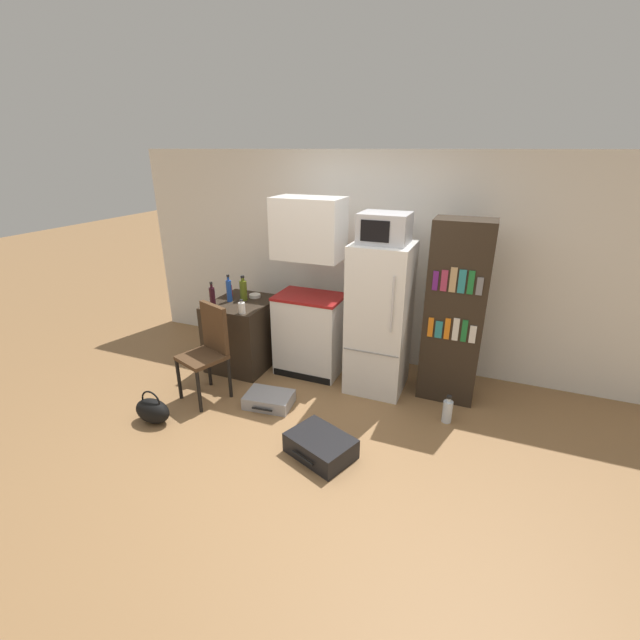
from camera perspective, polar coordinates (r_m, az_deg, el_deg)
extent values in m
plane|color=olive|center=(3.86, -2.80, -16.91)|extent=(24.00, 24.00, 0.00)
cube|color=white|center=(4.98, 8.87, 7.60)|extent=(6.40, 0.10, 2.41)
cube|color=#2D2319|center=(5.11, -10.15, -1.75)|extent=(0.66, 0.77, 0.79)
cube|color=white|center=(4.85, -1.37, -2.04)|extent=(0.72, 0.50, 0.89)
cube|color=maroon|center=(4.69, -1.42, 3.11)|extent=(0.73, 0.51, 0.03)
cube|color=white|center=(4.50, -1.51, 12.10)|extent=(0.72, 0.42, 0.63)
cube|color=black|center=(4.83, -2.52, -7.56)|extent=(0.69, 0.01, 0.08)
cube|color=white|center=(4.44, 7.95, 0.15)|extent=(0.59, 0.59, 1.57)
cube|color=gray|center=(4.28, 6.74, -4.36)|extent=(0.56, 0.01, 0.01)
cylinder|color=silver|center=(4.02, 9.64, 1.99)|extent=(0.02, 0.02, 0.55)
cube|color=#B7B7BC|center=(4.19, 8.62, 12.03)|extent=(0.47, 0.39, 0.29)
cube|color=black|center=(4.01, 7.32, 11.67)|extent=(0.27, 0.01, 0.20)
cube|color=#2D2319|center=(4.39, 17.53, 0.86)|extent=(0.56, 0.37, 1.83)
cube|color=orange|center=(4.27, 14.52, -0.93)|extent=(0.05, 0.01, 0.20)
cube|color=teal|center=(4.27, 15.54, -1.24)|extent=(0.07, 0.01, 0.17)
cube|color=orange|center=(4.25, 16.60, -1.13)|extent=(0.05, 0.01, 0.21)
cube|color=silver|center=(4.25, 17.65, -1.21)|extent=(0.06, 0.01, 0.22)
cube|color=#1E7033|center=(4.24, 18.68, -1.40)|extent=(0.05, 0.01, 0.22)
cube|color=silver|center=(4.25, 19.69, -1.83)|extent=(0.06, 0.01, 0.17)
cube|color=#661E75|center=(4.12, 15.14, 5.08)|extent=(0.05, 0.01, 0.18)
cube|color=#A33351|center=(4.11, 16.22, 5.06)|extent=(0.06, 0.01, 0.20)
cube|color=tan|center=(4.09, 17.33, 5.13)|extent=(0.06, 0.01, 0.23)
cube|color=teal|center=(4.09, 18.40, 4.89)|extent=(0.06, 0.01, 0.22)
cube|color=#1E7033|center=(4.09, 19.48, 4.73)|extent=(0.05, 0.01, 0.22)
cube|color=slate|center=(4.09, 20.52, 4.22)|extent=(0.06, 0.01, 0.16)
cylinder|color=#AD1914|center=(5.16, -11.96, 3.82)|extent=(0.06, 0.06, 0.13)
cylinder|color=#AD1914|center=(5.13, -12.03, 4.64)|extent=(0.03, 0.03, 0.02)
cylinder|color=black|center=(5.13, -12.05, 4.83)|extent=(0.03, 0.03, 0.01)
cylinder|color=#566619|center=(4.98, -10.18, 3.88)|extent=(0.08, 0.08, 0.23)
cylinder|color=#566619|center=(4.94, -10.28, 5.35)|extent=(0.04, 0.04, 0.04)
cylinder|color=black|center=(4.93, -10.30, 5.71)|extent=(0.04, 0.04, 0.02)
cylinder|color=white|center=(4.59, -10.38, 1.57)|extent=(0.07, 0.07, 0.12)
cylinder|color=white|center=(4.56, -10.44, 2.40)|extent=(0.03, 0.03, 0.02)
cylinder|color=black|center=(4.56, -10.46, 2.60)|extent=(0.04, 0.04, 0.01)
cylinder|color=#1E47A3|center=(4.96, -12.03, 3.80)|extent=(0.06, 0.06, 0.25)
cylinder|color=#1E47A3|center=(4.92, -12.16, 5.40)|extent=(0.03, 0.03, 0.04)
cylinder|color=black|center=(4.91, -12.19, 5.79)|extent=(0.03, 0.03, 0.03)
cylinder|color=black|center=(4.80, -14.15, 2.89)|extent=(0.06, 0.06, 0.23)
cylinder|color=black|center=(4.76, -14.30, 4.43)|extent=(0.03, 0.03, 0.04)
cylinder|color=black|center=(4.75, -14.33, 4.80)|extent=(0.03, 0.03, 0.02)
cylinder|color=silver|center=(5.08, -8.68, 3.22)|extent=(0.13, 0.13, 0.04)
cylinder|color=black|center=(4.64, -18.29, -7.51)|extent=(0.04, 0.04, 0.44)
cylinder|color=black|center=(4.36, -15.82, -9.21)|extent=(0.04, 0.04, 0.44)
cylinder|color=black|center=(4.80, -14.57, -6.05)|extent=(0.04, 0.04, 0.44)
cylinder|color=black|center=(4.53, -11.95, -7.57)|extent=(0.04, 0.04, 0.44)
cube|color=#4C331E|center=(4.47, -15.47, -4.84)|extent=(0.51, 0.51, 0.04)
cube|color=#4C331E|center=(4.45, -13.89, -1.00)|extent=(0.37, 0.18, 0.50)
cube|color=#99999E|center=(4.41, -6.81, -10.48)|extent=(0.50, 0.37, 0.13)
cylinder|color=black|center=(4.27, -7.74, -11.72)|extent=(0.21, 0.04, 0.02)
cube|color=black|center=(3.75, 0.09, -16.42)|extent=(0.64, 0.56, 0.18)
cylinder|color=black|center=(3.63, -2.37, -17.90)|extent=(0.23, 0.11, 0.02)
ellipsoid|color=black|center=(4.41, -21.42, -11.21)|extent=(0.36, 0.20, 0.24)
torus|color=black|center=(4.35, -21.62, -10.01)|extent=(0.21, 0.02, 0.21)
cylinder|color=silver|center=(4.29, 16.61, -11.62)|extent=(0.09, 0.09, 0.22)
cylinder|color=silver|center=(4.23, 16.80, -10.16)|extent=(0.04, 0.04, 0.04)
cylinder|color=black|center=(4.21, 16.84, -9.80)|extent=(0.05, 0.05, 0.02)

